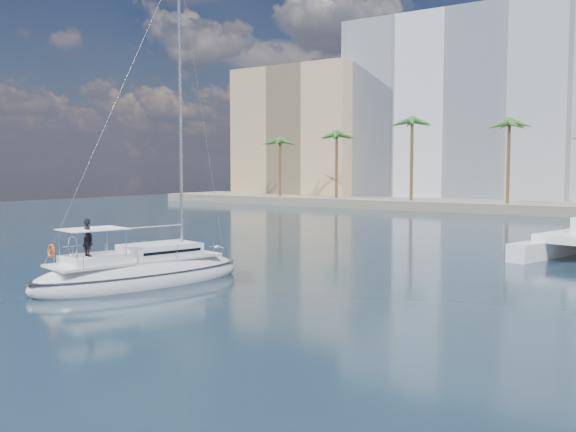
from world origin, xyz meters
The scene contains 8 objects.
ground centered at (0.00, 0.00, 0.00)m, with size 160.00×160.00×0.00m, color black.
quay centered at (0.00, 61.00, 0.60)m, with size 120.00×14.00×1.20m, color gray.
building_modern centered at (-12.00, 73.00, 14.00)m, with size 42.00×16.00×28.00m, color white.
building_tan_left centered at (-42.00, 69.00, 11.00)m, with size 22.00×14.00×22.00m, color tan.
palm_left centered at (-34.00, 57.00, 10.28)m, with size 3.60×3.60×12.30m.
palm_centre centered at (0.00, 57.00, 10.28)m, with size 3.60×3.60×12.30m.
main_sloop centered at (-5.30, -1.49, 0.52)m, with size 5.88×11.60×16.47m.
seagull centered at (-6.03, 4.85, 1.09)m, with size 1.03×0.44×0.19m.
Camera 1 is at (17.93, -22.42, 5.60)m, focal length 40.00 mm.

